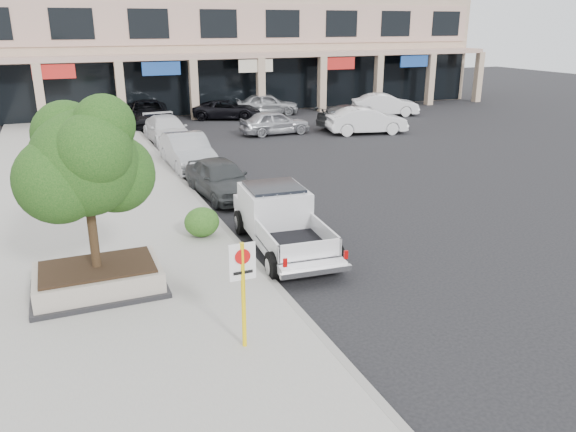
# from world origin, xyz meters

# --- Properties ---
(ground) EXTENTS (120.00, 120.00, 0.00)m
(ground) POSITION_xyz_m (0.00, 0.00, 0.00)
(ground) COLOR black
(ground) RESTS_ON ground
(sidewalk) EXTENTS (8.00, 52.00, 0.15)m
(sidewalk) POSITION_xyz_m (-5.50, 6.00, 0.07)
(sidewalk) COLOR gray
(sidewalk) RESTS_ON ground
(curb) EXTENTS (0.20, 52.00, 0.15)m
(curb) POSITION_xyz_m (-1.55, 6.00, 0.07)
(curb) COLOR gray
(curb) RESTS_ON ground
(strip_mall) EXTENTS (40.55, 12.43, 9.50)m
(strip_mall) POSITION_xyz_m (8.00, 33.93, 4.75)
(strip_mall) COLOR tan
(strip_mall) RESTS_ON ground
(planter) EXTENTS (3.20, 2.20, 0.68)m
(planter) POSITION_xyz_m (-5.76, 0.91, 0.48)
(planter) COLOR black
(planter) RESTS_ON sidewalk
(planter_tree) EXTENTS (2.90, 2.55, 4.00)m
(planter_tree) POSITION_xyz_m (-5.63, 1.06, 3.41)
(planter_tree) COLOR black
(planter_tree) RESTS_ON planter
(no_parking_sign) EXTENTS (0.55, 0.09, 2.30)m
(no_parking_sign) POSITION_xyz_m (-3.20, -2.90, 1.63)
(no_parking_sign) COLOR yellow
(no_parking_sign) RESTS_ON sidewalk
(hedge) EXTENTS (1.10, 0.99, 0.93)m
(hedge) POSITION_xyz_m (-2.43, 3.66, 0.62)
(hedge) COLOR #194513
(hedge) RESTS_ON sidewalk
(pickup_truck) EXTENTS (2.50, 5.76, 1.77)m
(pickup_truck) POSITION_xyz_m (-0.35, 1.94, 0.89)
(pickup_truck) COLOR silver
(pickup_truck) RESTS_ON ground
(curb_car_a) EXTENTS (2.21, 4.57, 1.51)m
(curb_car_a) POSITION_xyz_m (-0.55, 8.04, 0.75)
(curb_car_a) COLOR #2F3234
(curb_car_a) RESTS_ON ground
(curb_car_b) EXTENTS (1.83, 5.00, 1.64)m
(curb_car_b) POSITION_xyz_m (-0.74, 13.01, 0.82)
(curb_car_b) COLOR gray
(curb_car_b) RESTS_ON ground
(curb_car_c) EXTENTS (2.25, 5.20, 1.49)m
(curb_car_c) POSITION_xyz_m (-0.45, 19.42, 0.75)
(curb_car_c) COLOR silver
(curb_car_c) RESTS_ON ground
(curb_car_d) EXTENTS (3.42, 6.28, 1.67)m
(curb_car_d) POSITION_xyz_m (-0.55, 25.58, 0.84)
(curb_car_d) COLOR black
(curb_car_d) RESTS_ON ground
(lot_car_a) EXTENTS (4.37, 1.84, 1.47)m
(lot_car_a) POSITION_xyz_m (6.18, 19.53, 0.74)
(lot_car_a) COLOR #9C9EA4
(lot_car_a) RESTS_ON ground
(lot_car_b) EXTENTS (5.16, 2.64, 1.62)m
(lot_car_b) POSITION_xyz_m (11.52, 17.58, 0.81)
(lot_car_b) COLOR silver
(lot_car_b) RESTS_ON ground
(lot_car_c) EXTENTS (5.53, 3.03, 1.52)m
(lot_car_c) POSITION_xyz_m (11.73, 19.55, 0.76)
(lot_car_c) COLOR #2F3234
(lot_car_c) RESTS_ON ground
(lot_car_d) EXTENTS (5.27, 3.92, 1.33)m
(lot_car_d) POSITION_xyz_m (5.14, 26.34, 0.67)
(lot_car_d) COLOR black
(lot_car_d) RESTS_ON ground
(lot_car_e) EXTENTS (5.01, 3.02, 1.59)m
(lot_car_e) POSITION_xyz_m (8.50, 27.13, 0.80)
(lot_car_e) COLOR #94979B
(lot_car_e) RESTS_ON ground
(lot_car_f) EXTENTS (5.14, 3.25, 1.60)m
(lot_car_f) POSITION_xyz_m (16.48, 23.45, 0.80)
(lot_car_f) COLOR silver
(lot_car_f) RESTS_ON ground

